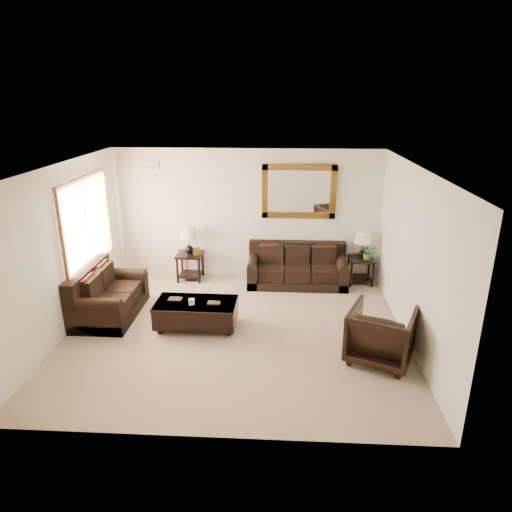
# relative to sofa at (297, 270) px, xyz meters

# --- Properties ---
(room) EXTENTS (5.51, 5.01, 2.71)m
(room) POSITION_rel_sofa_xyz_m (-1.07, -2.10, 1.05)
(room) COLOR gray
(room) RESTS_ON ground
(window) EXTENTS (0.07, 1.96, 1.66)m
(window) POSITION_rel_sofa_xyz_m (-3.77, -1.20, 1.25)
(window) COLOR white
(window) RESTS_ON room
(mirror) EXTENTS (1.50, 0.06, 1.10)m
(mirror) POSITION_rel_sofa_xyz_m (-0.00, 0.37, 1.55)
(mirror) COLOR #482F0E
(mirror) RESTS_ON room
(air_vent) EXTENTS (0.25, 0.02, 0.18)m
(air_vent) POSITION_rel_sofa_xyz_m (-2.97, 0.38, 2.05)
(air_vent) COLOR #999999
(air_vent) RESTS_ON room
(sofa) EXTENTS (2.01, 0.87, 0.82)m
(sofa) POSITION_rel_sofa_xyz_m (0.00, 0.00, 0.00)
(sofa) COLOR black
(sofa) RESTS_ON room
(loveseat) EXTENTS (0.93, 1.57, 0.89)m
(loveseat) POSITION_rel_sofa_xyz_m (-3.39, -1.65, 0.03)
(loveseat) COLOR black
(loveseat) RESTS_ON room
(end_table_left) EXTENTS (0.53, 0.53, 1.16)m
(end_table_left) POSITION_rel_sofa_xyz_m (-2.24, 0.09, 0.46)
(end_table_left) COLOR black
(end_table_left) RESTS_ON room
(end_table_right) EXTENTS (0.50, 0.50, 1.11)m
(end_table_right) POSITION_rel_sofa_xyz_m (1.31, 0.11, 0.43)
(end_table_right) COLOR black
(end_table_right) RESTS_ON room
(coffee_table) EXTENTS (1.37, 0.75, 0.57)m
(coffee_table) POSITION_rel_sofa_xyz_m (-1.73, -2.00, -0.01)
(coffee_table) COLOR black
(coffee_table) RESTS_ON room
(armchair) EXTENTS (1.14, 1.11, 0.91)m
(armchair) POSITION_rel_sofa_xyz_m (1.13, -2.84, 0.16)
(armchair) COLOR black
(armchair) RESTS_ON floor
(potted_plant) EXTENTS (0.34, 0.36, 0.25)m
(potted_plant) POSITION_rel_sofa_xyz_m (1.42, 0.02, 0.38)
(potted_plant) COLOR #245E20
(potted_plant) RESTS_ON end_table_right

